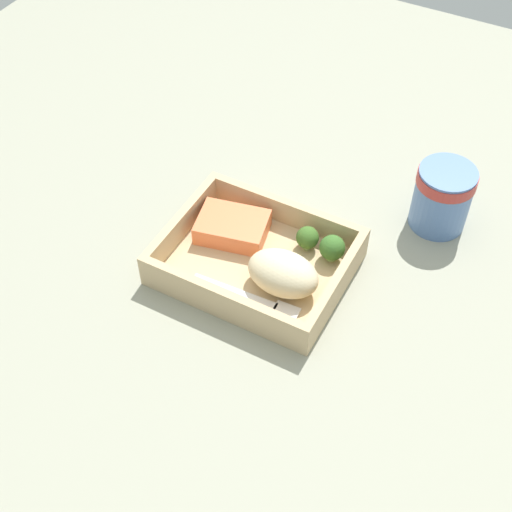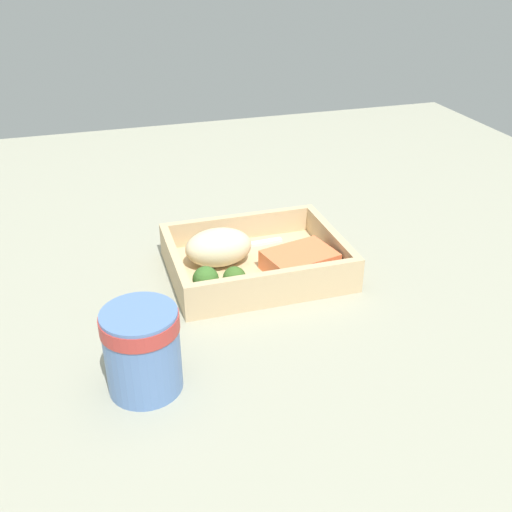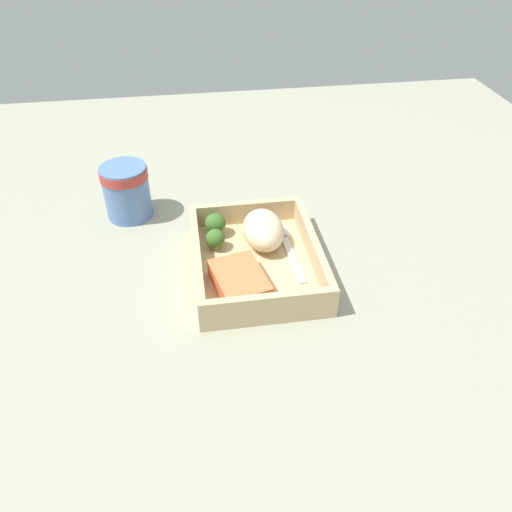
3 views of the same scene
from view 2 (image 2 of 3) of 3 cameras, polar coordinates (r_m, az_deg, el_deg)
ground_plane at (r=90.51cm, az=0.00°, el=-2.05°), size 160.00×160.00×2.00cm
takeout_tray at (r=89.70cm, az=0.00°, el=-1.18°), size 25.38×19.90×1.20cm
tray_rim at (r=88.43cm, az=0.00°, el=0.29°), size 25.38×19.90×4.01cm
salmon_fillet at (r=87.57cm, az=4.18°, el=-0.51°), size 11.18×9.07×2.93cm
mashed_potatoes at (r=88.61cm, az=-3.58°, el=0.84°), size 9.98×6.83×5.52cm
broccoli_floret_1 at (r=81.60cm, az=-4.81°, el=-2.27°), size 3.62×3.62×4.13cm
broccoli_floret_2 at (r=82.20cm, az=-2.06°, el=-2.15°), size 3.25×3.25×3.66cm
fork at (r=93.72cm, az=-2.51°, el=0.77°), size 15.86×2.44×0.44cm
paper_cup at (r=66.71cm, az=-10.80°, el=-8.44°), size 8.53×8.53×10.01cm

